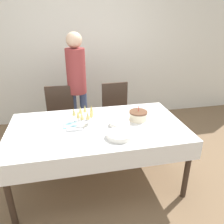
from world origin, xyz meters
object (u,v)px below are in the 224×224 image
birthday_cake (138,116)px  plate_stack_dessert (120,123)px  person_standing (77,79)px  plate_stack_main (120,135)px  dining_chair_far_right (117,112)px  dining_chair_far_left (60,116)px  champagne_tray (85,116)px

birthday_cake → plate_stack_dessert: (-0.24, -0.09, -0.03)m
birthday_cake → plate_stack_dessert: 0.26m
plate_stack_dessert → person_standing: person_standing is taller
plate_stack_main → dining_chair_far_right: bearing=78.3°
dining_chair_far_left → plate_stack_main: size_ratio=3.60×
dining_chair_far_right → plate_stack_main: bearing=-101.7°
birthday_cake → plate_stack_dessert: birthday_cake is taller
plate_stack_main → person_standing: (-0.33, 1.31, 0.24)m
dining_chair_far_right → champagne_tray: size_ratio=2.85×
champagne_tray → plate_stack_main: size_ratio=1.26×
dining_chair_far_left → dining_chair_far_right: bearing=0.0°
person_standing → plate_stack_main: bearing=-75.9°
dining_chair_far_left → plate_stack_main: 1.32m
dining_chair_far_left → plate_stack_dessert: (0.67, -0.89, 0.25)m
dining_chair_far_left → plate_stack_dessert: dining_chair_far_left is taller
person_standing → champagne_tray: bearing=-88.6°
dining_chair_far_left → plate_stack_main: bearing=-62.0°
dining_chair_far_left → birthday_cake: bearing=-41.1°
dining_chair_far_left → plate_stack_main: (0.61, -1.14, 0.25)m
dining_chair_far_right → birthday_cake: 0.85m
plate_stack_dessert → birthday_cake: bearing=20.7°
birthday_cake → dining_chair_far_right: bearing=95.0°
dining_chair_far_left → champagne_tray: (0.30, -0.75, 0.32)m
birthday_cake → plate_stack_main: 0.46m
champagne_tray → plate_stack_main: 0.50m
champagne_tray → dining_chair_far_right: bearing=54.1°
champagne_tray → person_standing: person_standing is taller
plate_stack_main → person_standing: bearing=104.1°
dining_chair_far_right → plate_stack_dessert: dining_chair_far_right is taller
plate_stack_dessert → champagne_tray: bearing=159.6°
dining_chair_far_left → person_standing: size_ratio=0.57×
birthday_cake → champagne_tray: birthday_cake is taller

